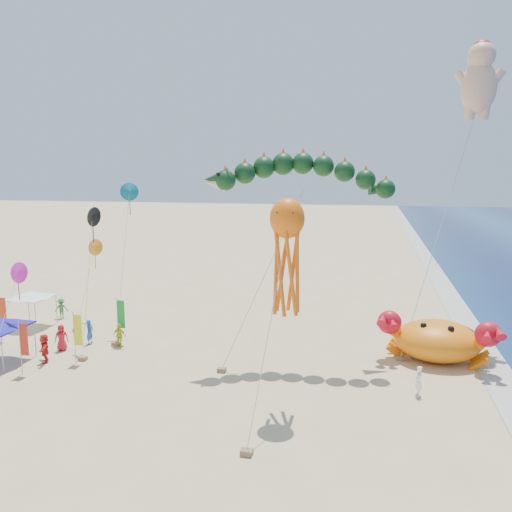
{
  "coord_description": "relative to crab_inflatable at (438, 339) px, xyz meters",
  "views": [
    {
      "loc": [
        4.76,
        -26.67,
        11.36
      ],
      "look_at": [
        -2.0,
        2.0,
        6.5
      ],
      "focal_mm": 35.0,
      "sensor_mm": 36.0,
      "label": 1
    }
  ],
  "objects": [
    {
      "name": "canopy_white",
      "position": [
        -28.8,
        0.28,
        1.09
      ],
      "size": [
        2.98,
        2.98,
        2.71
      ],
      "color": "gray",
      "rests_on": "ground"
    },
    {
      "name": "cherub_kite",
      "position": [
        2.38,
        5.9,
        16.27
      ],
      "size": [
        5.98,
        7.66,
        20.02
      ],
      "color": "#EEB491",
      "rests_on": "ground"
    },
    {
      "name": "crab_inflatable",
      "position": [
        0.0,
        0.0,
        0.0
      ],
      "size": [
        6.99,
        5.23,
        3.07
      ],
      "color": "orange",
      "rests_on": "ground"
    },
    {
      "name": "dragon_kite",
      "position": [
        -8.34,
        -1.57,
        9.63
      ],
      "size": [
        11.34,
        5.99,
        12.23
      ],
      "color": "black",
      "rests_on": "ground"
    },
    {
      "name": "ground",
      "position": [
        -8.89,
        -4.4,
        -1.35
      ],
      "size": [
        320.0,
        320.0,
        0.0
      ],
      "primitive_type": "plane",
      "color": "#D1B784",
      "rests_on": "ground"
    },
    {
      "name": "small_kites",
      "position": [
        -23.24,
        -0.92,
        5.37
      ],
      "size": [
        5.47,
        12.59,
        10.79
      ],
      "color": "#EC1ABE",
      "rests_on": "ground"
    },
    {
      "name": "octopus_kite",
      "position": [
        -8.06,
        -8.04,
        6.54
      ],
      "size": [
        1.83,
        5.8,
        10.26
      ],
      "color": "orange",
      "rests_on": "ground"
    },
    {
      "name": "foam_strip",
      "position": [
        3.11,
        -4.4,
        -1.34
      ],
      "size": [
        320.0,
        320.0,
        0.0
      ],
      "primitive_type": "plane",
      "color": "silver",
      "rests_on": "ground"
    },
    {
      "name": "beachgoers",
      "position": [
        -22.21,
        -2.91,
        -0.51
      ],
      "size": [
        27.28,
        9.92,
        1.78
      ],
      "color": "red",
      "rests_on": "ground"
    },
    {
      "name": "feather_flags",
      "position": [
        -23.32,
        -4.51,
        0.66
      ],
      "size": [
        8.78,
        6.0,
        3.2
      ],
      "color": "gray",
      "rests_on": "ground"
    }
  ]
}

